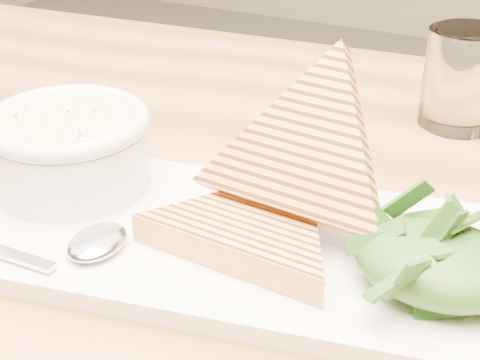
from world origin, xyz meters
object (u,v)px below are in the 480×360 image
at_px(soup_bowl, 71,157).
at_px(table_top, 271,244).
at_px(glass_near, 464,79).
at_px(platter, 228,242).
at_px(glass_far, 456,78).

bearing_deg(soup_bowl, table_top, 13.81).
distance_m(table_top, glass_near, 0.27).
distance_m(platter, glass_far, 0.32).
distance_m(soup_bowl, glass_near, 0.38).
relative_size(glass_near, glass_far, 1.04).
relative_size(table_top, platter, 3.09).
bearing_deg(table_top, glass_far, 71.13).
bearing_deg(glass_far, glass_near, -27.45).
bearing_deg(table_top, platter, -104.92).
relative_size(platter, soup_bowl, 3.38).
height_order(table_top, soup_bowl, soup_bowl).
xyz_separation_m(platter, soup_bowl, (-0.15, 0.01, 0.03)).
height_order(platter, glass_near, glass_near).
height_order(soup_bowl, glass_far, glass_far).
xyz_separation_m(platter, glass_far, (0.10, 0.30, 0.04)).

